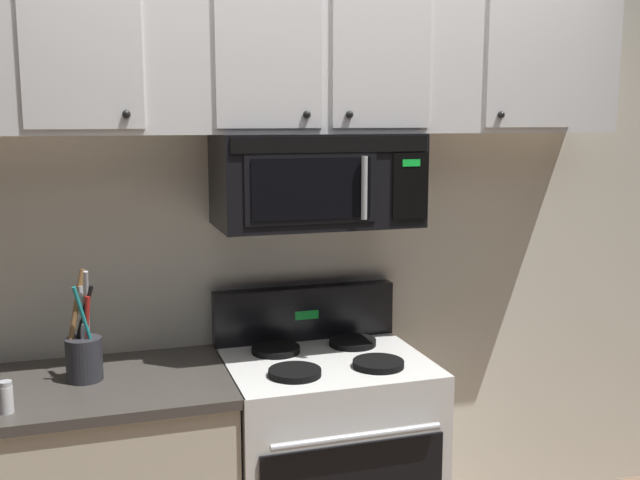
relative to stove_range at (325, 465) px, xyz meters
name	(u,v)px	position (x,y,z in m)	size (l,w,h in m)	color
back_wall	(299,229)	(0.00, 0.37, 0.88)	(5.20, 0.10, 2.70)	silver
stove_range	(325,465)	(0.00, 0.00, 0.00)	(0.76, 0.69, 1.12)	white
over_range_microwave	(316,180)	(0.00, 0.12, 1.11)	(0.76, 0.43, 0.35)	black
upper_cabinets	(314,59)	(0.00, 0.15, 1.56)	(2.50, 0.36, 0.55)	silver
utensil_crock_charcoal	(84,352)	(-0.87, 0.03, 0.53)	(0.13, 0.13, 0.39)	#2D2D33
salt_shaker	(6,397)	(-1.11, -0.20, 0.48)	(0.04, 0.04, 0.10)	white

